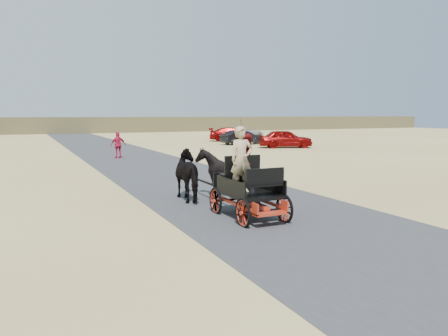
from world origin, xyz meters
name	(u,v)px	position (x,y,z in m)	size (l,w,h in m)	color
ground	(317,231)	(0.00, 0.00, 0.00)	(140.00, 140.00, 0.00)	tan
road	(317,231)	(0.00, 0.00, 0.01)	(6.00, 140.00, 0.01)	#38383A
ridge_far	(66,125)	(0.00, 62.00, 1.20)	(140.00, 6.00, 2.40)	brown
carriage	(249,205)	(-0.84, 1.95, 0.36)	(1.30, 2.40, 0.72)	black
horse_left	(191,175)	(-1.39, 4.95, 0.85)	(0.91, 2.01, 1.70)	black
horse_right	(221,173)	(-0.29, 4.95, 0.85)	(1.37, 1.54, 1.70)	black
driver_man	(241,159)	(-1.04, 2.00, 1.62)	(0.66, 0.43, 1.80)	tan
passenger_woman	(248,161)	(-0.54, 2.55, 1.51)	(0.77, 0.60, 1.58)	#660C0F
pedestrian	(118,145)	(-0.75, 19.90, 0.86)	(1.01, 0.42, 1.73)	#C3163E
car_a	(285,139)	(13.99, 22.93, 0.77)	(1.82, 4.53, 1.54)	maroon
car_b	(242,137)	(12.51, 28.10, 0.67)	(1.42, 4.08, 1.35)	black
car_c	(233,134)	(13.86, 32.79, 0.72)	(2.03, 4.99, 1.45)	maroon
car_d	(244,133)	(17.23, 36.82, 0.69)	(2.28, 4.94, 1.37)	silver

